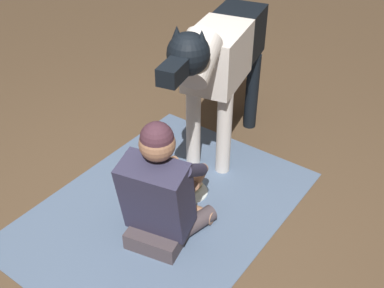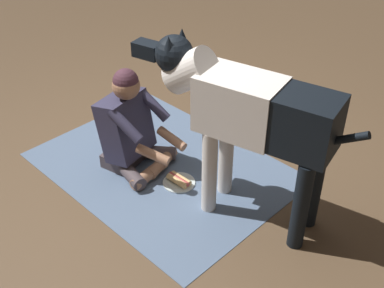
# 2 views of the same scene
# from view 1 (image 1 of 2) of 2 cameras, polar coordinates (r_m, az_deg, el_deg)

# --- Properties ---
(ground_plane) EXTENTS (15.87, 15.87, 0.00)m
(ground_plane) POSITION_cam_1_polar(r_m,az_deg,el_deg) (3.18, -4.65, -9.65)
(ground_plane) COLOR brown
(area_rug) EXTENTS (1.98, 1.46, 0.01)m
(area_rug) POSITION_cam_1_polar(r_m,az_deg,el_deg) (3.28, -3.49, -7.79)
(area_rug) COLOR slate
(area_rug) RESTS_ON ground
(person_sitting_on_floor) EXTENTS (0.70, 0.57, 0.86)m
(person_sitting_on_floor) POSITION_cam_1_polar(r_m,az_deg,el_deg) (2.86, -3.83, -5.98)
(person_sitting_on_floor) COLOR #483D41
(person_sitting_on_floor) RESTS_ON ground
(large_dog) EXTENTS (1.62, 0.54, 1.25)m
(large_dog) POSITION_cam_1_polar(r_m,az_deg,el_deg) (3.36, 3.47, 10.33)
(large_dog) COLOR silver
(large_dog) RESTS_ON ground
(hot_dog_on_plate) EXTENTS (0.26, 0.26, 0.06)m
(hot_dog_on_plate) POSITION_cam_1_polar(r_m,az_deg,el_deg) (3.38, -0.24, -5.60)
(hot_dog_on_plate) COLOR silver
(hot_dog_on_plate) RESTS_ON ground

